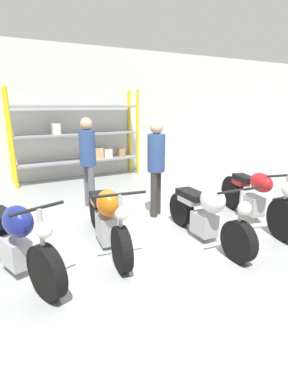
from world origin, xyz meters
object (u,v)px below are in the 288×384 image
object	(u,v)px
toolbox	(285,205)
motorcycle_red	(256,197)
motorcycle_blue	(16,240)
motorcycle_orange	(107,218)
motorcycle_white	(207,214)
person_near_rack	(88,155)
person_browsing	(156,161)
shelving_rack	(81,137)

from	to	relation	value
toolbox	motorcycle_red	bearing A→B (deg)	-175.26
motorcycle_blue	motorcycle_orange	world-z (taller)	motorcycle_blue
motorcycle_blue	motorcycle_white	xyz separation A→B (m)	(2.66, -0.35, -0.02)
motorcycle_orange	person_near_rack	world-z (taller)	person_near_rack
person_browsing	shelving_rack	bearing A→B (deg)	-32.95
motorcycle_blue	toolbox	distance (m)	4.87
shelving_rack	motorcycle_orange	world-z (taller)	shelving_rack
motorcycle_blue	motorcycle_orange	xyz separation A→B (m)	(1.26, 0.22, -0.02)
shelving_rack	motorcycle_blue	size ratio (longest dim) A/B	1.80
toolbox	person_browsing	bearing A→B (deg)	154.54
shelving_rack	person_browsing	size ratio (longest dim) A/B	2.00
motorcycle_white	person_browsing	world-z (taller)	person_browsing
person_browsing	person_near_rack	world-z (taller)	person_near_rack
motorcycle_blue	motorcycle_red	xyz separation A→B (m)	(3.92, -0.19, 0.02)
shelving_rack	motorcycle_orange	size ratio (longest dim) A/B	1.68
motorcycle_blue	toolbox	world-z (taller)	motorcycle_blue
motorcycle_orange	toolbox	bearing A→B (deg)	92.86
motorcycle_orange	motorcycle_white	bearing A→B (deg)	76.06
motorcycle_orange	toolbox	size ratio (longest dim) A/B	4.78
motorcycle_orange	person_browsing	distance (m)	1.62
motorcycle_white	person_near_rack	world-z (taller)	person_near_rack
motorcycle_red	person_browsing	world-z (taller)	person_browsing
motorcycle_blue	motorcycle_red	bearing A→B (deg)	69.36
person_near_rack	shelving_rack	bearing A→B (deg)	-114.10
motorcycle_blue	person_near_rack	world-z (taller)	person_near_rack
motorcycle_white	motorcycle_red	bearing A→B (deg)	100.66
motorcycle_blue	person_near_rack	bearing A→B (deg)	123.87
motorcycle_orange	motorcycle_white	xyz separation A→B (m)	(1.40, -0.57, 0.00)
motorcycle_red	person_browsing	size ratio (longest dim) A/B	1.23
motorcycle_blue	person_near_rack	distance (m)	2.70
motorcycle_white	motorcycle_blue	bearing A→B (deg)	-94.00
person_browsing	motorcycle_blue	bearing A→B (deg)	73.44
motorcycle_blue	toolbox	xyz separation A→B (m)	(4.86, -0.11, -0.32)
shelving_rack	motorcycle_white	xyz separation A→B (m)	(0.40, -4.92, -0.74)
motorcycle_orange	person_near_rack	xyz separation A→B (m)	(0.36, 1.84, 0.63)
shelving_rack	person_near_rack	distance (m)	2.59
motorcycle_orange	person_near_rack	size ratio (longest dim) A/B	1.17
shelving_rack	toolbox	distance (m)	5.45
shelving_rack	motorcycle_white	bearing A→B (deg)	-85.38
shelving_rack	motorcycle_orange	bearing A→B (deg)	-102.98
motorcycle_orange	person_near_rack	bearing A→B (deg)	177.00
motorcycle_blue	motorcycle_white	world-z (taller)	motorcycle_blue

